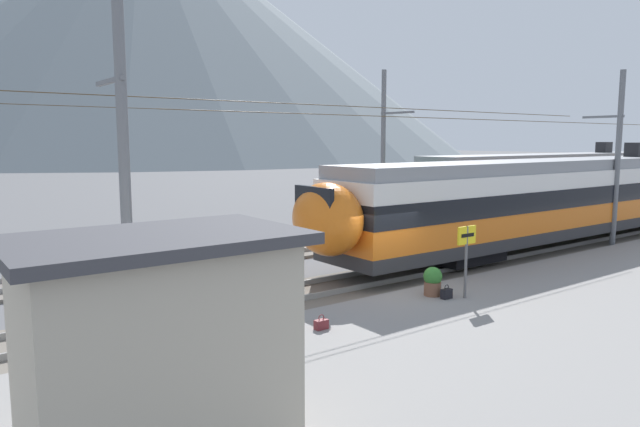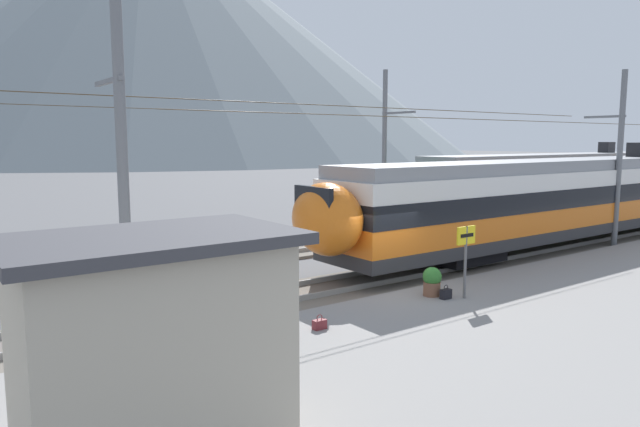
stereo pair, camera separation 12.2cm
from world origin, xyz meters
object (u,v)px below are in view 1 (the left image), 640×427
at_px(platform_sign, 466,245).
at_px(potted_plant_platform_edge, 433,280).
at_px(passenger_walking, 282,296).
at_px(handbag_beside_passenger, 321,324).
at_px(train_near_platform, 580,195).
at_px(potted_plant_by_shelter, 247,332).
at_px(catenary_mast_mid, 615,157).
at_px(catenary_mast_west, 123,158).
at_px(train_far_track, 566,180).
at_px(platform_shelter, 159,346).
at_px(catenary_mast_far_side, 385,149).
at_px(handbag_near_sign, 446,294).

bearing_deg(platform_sign, potted_plant_platform_edge, 127.49).
relative_size(passenger_walking, handbag_beside_passenger, 4.78).
bearing_deg(train_near_platform, potted_plant_by_shelter, -169.49).
bearing_deg(handbag_beside_passenger, catenary_mast_mid, 6.59).
relative_size(train_near_platform, catenary_mast_west, 0.77).
bearing_deg(train_far_track, potted_plant_by_shelter, -161.21).
xyz_separation_m(potted_plant_by_shelter, platform_shelter, (-2.96, -2.90, 1.22)).
distance_m(catenary_mast_mid, potted_plant_by_shelter, 19.62).
bearing_deg(handbag_beside_passenger, catenary_mast_far_side, 42.34).
distance_m(train_near_platform, potted_plant_platform_edge, 13.16).
height_order(catenary_mast_mid, passenger_walking, catenary_mast_mid).
xyz_separation_m(train_near_platform, handbag_beside_passenger, (-17.04, -3.39, -1.83)).
bearing_deg(handbag_beside_passenger, potted_plant_by_shelter, -175.91).
distance_m(catenary_mast_mid, platform_shelter, 22.84).
bearing_deg(catenary_mast_mid, catenary_mast_far_side, 117.77).
bearing_deg(potted_plant_platform_edge, catenary_mast_mid, 6.64).
xyz_separation_m(train_near_platform, train_far_track, (8.93, 5.99, -0.00)).
bearing_deg(catenary_mast_mid, train_far_track, 40.09).
xyz_separation_m(catenary_mast_mid, potted_plant_by_shelter, (-19.23, -2.13, -3.29)).
distance_m(catenary_mast_far_side, handbag_near_sign, 14.25).
xyz_separation_m(catenary_mast_mid, platform_shelter, (-22.18, -5.03, -2.07)).
bearing_deg(catenary_mast_west, passenger_walking, -34.06).
height_order(passenger_walking, potted_plant_platform_edge, passenger_walking).
bearing_deg(catenary_mast_mid, potted_plant_by_shelter, -173.67).
distance_m(train_far_track, catenary_mast_far_side, 13.92).
distance_m(catenary_mast_west, handbag_beside_passenger, 5.80).
xyz_separation_m(train_near_platform, potted_plant_by_shelter, (-19.09, -3.54, -1.57)).
height_order(train_near_platform, platform_sign, train_near_platform).
relative_size(catenary_mast_far_side, potted_plant_platform_edge, 47.73).
relative_size(catenary_mast_far_side, passenger_walking, 23.29).
xyz_separation_m(catenary_mast_west, handbag_near_sign, (8.18, -1.95, -3.87)).
xyz_separation_m(catenary_mast_west, catenary_mast_mid, (20.99, 0.01, -0.34)).
xyz_separation_m(train_far_track, handbag_near_sign, (-21.60, -9.36, -1.80)).
bearing_deg(train_near_platform, catenary_mast_west, -176.11).
distance_m(handbag_beside_passenger, potted_plant_by_shelter, 2.08).
bearing_deg(catenary_mast_west, train_near_platform, 3.89).
bearing_deg(train_near_platform, catenary_mast_far_side, 121.14).
bearing_deg(train_near_platform, potted_plant_platform_edge, -167.15).
bearing_deg(platform_shelter, train_far_track, 21.87).
bearing_deg(catenary_mast_west, platform_shelter, -103.38).
xyz_separation_m(catenary_mast_far_side, potted_plant_platform_edge, (-8.02, -10.73, -3.51)).
height_order(handbag_near_sign, potted_plant_by_shelter, potted_plant_by_shelter).
bearing_deg(platform_shelter, handbag_near_sign, 18.15).
xyz_separation_m(train_far_track, platform_shelter, (-30.97, -12.43, -0.35)).
bearing_deg(catenary_mast_far_side, potted_plant_by_shelter, -141.65).
relative_size(catenary_mast_west, potted_plant_by_shelter, 55.27).
xyz_separation_m(passenger_walking, handbag_near_sign, (5.37, -0.06, -0.80)).
bearing_deg(potted_plant_platform_edge, handbag_beside_passenger, -173.54).
bearing_deg(catenary_mast_west, catenary_mast_mid, 0.02).
xyz_separation_m(catenary_mast_mid, handbag_beside_passenger, (-17.17, -1.98, -3.55)).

